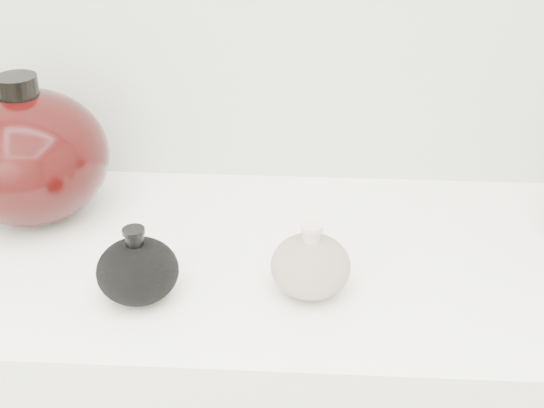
{
  "coord_description": "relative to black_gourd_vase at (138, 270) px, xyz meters",
  "views": [
    {
      "loc": [
        0.04,
        0.02,
        1.51
      ],
      "look_at": [
        -0.01,
        0.92,
        1.0
      ],
      "focal_mm": 50.0,
      "sensor_mm": 36.0,
      "label": 1
    }
  ],
  "objects": [
    {
      "name": "cream_gourd_vase",
      "position": [
        0.23,
        0.03,
        -0.0
      ],
      "size": [
        0.13,
        0.13,
        0.11
      ],
      "color": "beige",
      "rests_on": "display_counter"
    },
    {
      "name": "black_gourd_vase",
      "position": [
        0.0,
        0.0,
        0.0
      ],
      "size": [
        0.14,
        0.14,
        0.11
      ],
      "color": "black",
      "rests_on": "display_counter"
    },
    {
      "name": "room",
      "position": [
        0.18,
        -0.56,
        0.36
      ],
      "size": [
        3.04,
        2.42,
        2.64
      ],
      "color": "#606060",
      "rests_on": "ground"
    },
    {
      "name": "left_round_pot",
      "position": [
        -0.21,
        0.21,
        0.06
      ],
      "size": [
        0.25,
        0.25,
        0.23
      ],
      "color": "black",
      "rests_on": "display_counter"
    }
  ]
}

